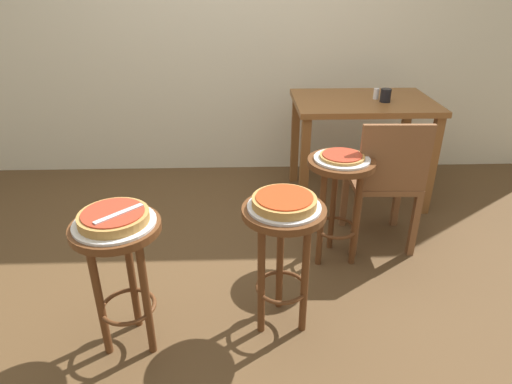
{
  "coord_description": "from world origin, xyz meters",
  "views": [
    {
      "loc": [
        0.02,
        -2.1,
        1.61
      ],
      "look_at": [
        0.08,
        -0.09,
        0.59
      ],
      "focal_mm": 31.16,
      "sensor_mm": 36.0,
      "label": 1
    }
  ],
  "objects_px": {
    "pizza_middle": "(284,201)",
    "wooden_chair": "(385,179)",
    "pizza_foreground": "(114,217)",
    "pizza_server_knife": "(119,214)",
    "serving_plate_foreground": "(115,223)",
    "dining_table": "(362,117)",
    "stool_foreground": "(120,258)",
    "serving_plate_middle": "(284,207)",
    "condiment_shaker": "(376,94)",
    "serving_plate_leftside": "(342,159)",
    "stool_leftside": "(339,187)",
    "cup_near_edge": "(386,95)",
    "pizza_leftside": "(342,156)",
    "stool_middle": "(283,240)"
  },
  "relations": [
    {
      "from": "pizza_middle",
      "to": "wooden_chair",
      "type": "distance_m",
      "value": 1.0
    },
    {
      "from": "pizza_foreground",
      "to": "pizza_server_knife",
      "type": "relative_size",
      "value": 1.33
    },
    {
      "from": "serving_plate_foreground",
      "to": "dining_table",
      "type": "distance_m",
      "value": 2.07
    },
    {
      "from": "stool_foreground",
      "to": "pizza_foreground",
      "type": "bearing_deg",
      "value": -90.0
    },
    {
      "from": "serving_plate_middle",
      "to": "pizza_foreground",
      "type": "bearing_deg",
      "value": -170.83
    },
    {
      "from": "dining_table",
      "to": "wooden_chair",
      "type": "relative_size",
      "value": 1.17
    },
    {
      "from": "dining_table",
      "to": "wooden_chair",
      "type": "height_order",
      "value": "wooden_chair"
    },
    {
      "from": "condiment_shaker",
      "to": "pizza_middle",
      "type": "bearing_deg",
      "value": -119.13
    },
    {
      "from": "serving_plate_foreground",
      "to": "pizza_server_knife",
      "type": "bearing_deg",
      "value": -33.69
    },
    {
      "from": "stool_foreground",
      "to": "serving_plate_leftside",
      "type": "relative_size",
      "value": 2.1
    },
    {
      "from": "stool_leftside",
      "to": "serving_plate_leftside",
      "type": "height_order",
      "value": "serving_plate_leftside"
    },
    {
      "from": "condiment_shaker",
      "to": "pizza_server_knife",
      "type": "bearing_deg",
      "value": -133.62
    },
    {
      "from": "cup_near_edge",
      "to": "pizza_server_knife",
      "type": "relative_size",
      "value": 0.42
    },
    {
      "from": "pizza_leftside",
      "to": "pizza_server_knife",
      "type": "distance_m",
      "value": 1.26
    },
    {
      "from": "pizza_middle",
      "to": "stool_leftside",
      "type": "bearing_deg",
      "value": 55.78
    },
    {
      "from": "stool_middle",
      "to": "serving_plate_leftside",
      "type": "height_order",
      "value": "serving_plate_leftside"
    },
    {
      "from": "stool_foreground",
      "to": "wooden_chair",
      "type": "bearing_deg",
      "value": 29.85
    },
    {
      "from": "serving_plate_leftside",
      "to": "dining_table",
      "type": "bearing_deg",
      "value": 69.02
    },
    {
      "from": "serving_plate_middle",
      "to": "serving_plate_leftside",
      "type": "xyz_separation_m",
      "value": [
        0.37,
        0.55,
        0.0
      ]
    },
    {
      "from": "pizza_leftside",
      "to": "dining_table",
      "type": "height_order",
      "value": "dining_table"
    },
    {
      "from": "serving_plate_foreground",
      "to": "stool_foreground",
      "type": "bearing_deg",
      "value": 90.0
    },
    {
      "from": "cup_near_edge",
      "to": "wooden_chair",
      "type": "bearing_deg",
      "value": -102.82
    },
    {
      "from": "pizza_leftside",
      "to": "serving_plate_foreground",
      "type": "bearing_deg",
      "value": -148.69
    },
    {
      "from": "pizza_foreground",
      "to": "dining_table",
      "type": "height_order",
      "value": "dining_table"
    },
    {
      "from": "pizza_middle",
      "to": "dining_table",
      "type": "height_order",
      "value": "dining_table"
    },
    {
      "from": "pizza_middle",
      "to": "stool_leftside",
      "type": "relative_size",
      "value": 0.44
    },
    {
      "from": "pizza_middle",
      "to": "dining_table",
      "type": "relative_size",
      "value": 0.29
    },
    {
      "from": "dining_table",
      "to": "condiment_shaker",
      "type": "relative_size",
      "value": 13.09
    },
    {
      "from": "serving_plate_leftside",
      "to": "condiment_shaker",
      "type": "height_order",
      "value": "condiment_shaker"
    },
    {
      "from": "pizza_middle",
      "to": "pizza_leftside",
      "type": "bearing_deg",
      "value": 55.78
    },
    {
      "from": "pizza_middle",
      "to": "cup_near_edge",
      "type": "xyz_separation_m",
      "value": [
        0.83,
        1.33,
        0.12
      ]
    },
    {
      "from": "pizza_leftside",
      "to": "cup_near_edge",
      "type": "xyz_separation_m",
      "value": [
        0.46,
        0.78,
        0.14
      ]
    },
    {
      "from": "stool_foreground",
      "to": "stool_middle",
      "type": "height_order",
      "value": "same"
    },
    {
      "from": "stool_middle",
      "to": "serving_plate_middle",
      "type": "relative_size",
      "value": 1.99
    },
    {
      "from": "pizza_leftside",
      "to": "pizza_server_knife",
      "type": "height_order",
      "value": "pizza_server_knife"
    },
    {
      "from": "serving_plate_foreground",
      "to": "wooden_chair",
      "type": "distance_m",
      "value": 1.63
    },
    {
      "from": "stool_leftside",
      "to": "wooden_chair",
      "type": "relative_size",
      "value": 0.77
    },
    {
      "from": "pizza_server_knife",
      "to": "serving_plate_middle",
      "type": "bearing_deg",
      "value": -33.34
    },
    {
      "from": "pizza_foreground",
      "to": "stool_leftside",
      "type": "height_order",
      "value": "pizza_foreground"
    },
    {
      "from": "serving_plate_middle",
      "to": "pizza_leftside",
      "type": "distance_m",
      "value": 0.66
    },
    {
      "from": "pizza_foreground",
      "to": "wooden_chair",
      "type": "height_order",
      "value": "wooden_chair"
    },
    {
      "from": "serving_plate_foreground",
      "to": "condiment_shaker",
      "type": "distance_m",
      "value": 2.15
    },
    {
      "from": "pizza_foreground",
      "to": "wooden_chair",
      "type": "bearing_deg",
      "value": 29.85
    },
    {
      "from": "stool_leftside",
      "to": "serving_plate_leftside",
      "type": "xyz_separation_m",
      "value": [
        0.0,
        0.0,
        0.18
      ]
    },
    {
      "from": "pizza_middle",
      "to": "stool_middle",
      "type": "bearing_deg",
      "value": 108.43
    },
    {
      "from": "stool_foreground",
      "to": "cup_near_edge",
      "type": "bearing_deg",
      "value": 43.06
    },
    {
      "from": "stool_middle",
      "to": "pizza_middle",
      "type": "relative_size",
      "value": 2.28
    },
    {
      "from": "stool_foreground",
      "to": "stool_leftside",
      "type": "distance_m",
      "value": 1.28
    },
    {
      "from": "stool_foreground",
      "to": "stool_middle",
      "type": "bearing_deg",
      "value": 9.17
    },
    {
      "from": "stool_foreground",
      "to": "pizza_middle",
      "type": "xyz_separation_m",
      "value": [
        0.72,
        0.12,
        0.21
      ]
    }
  ]
}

